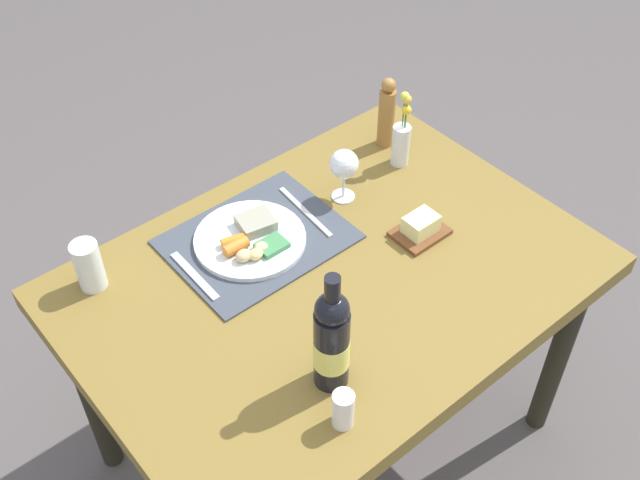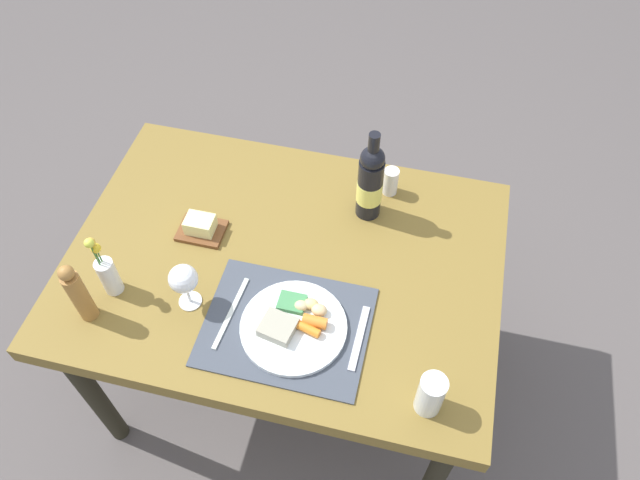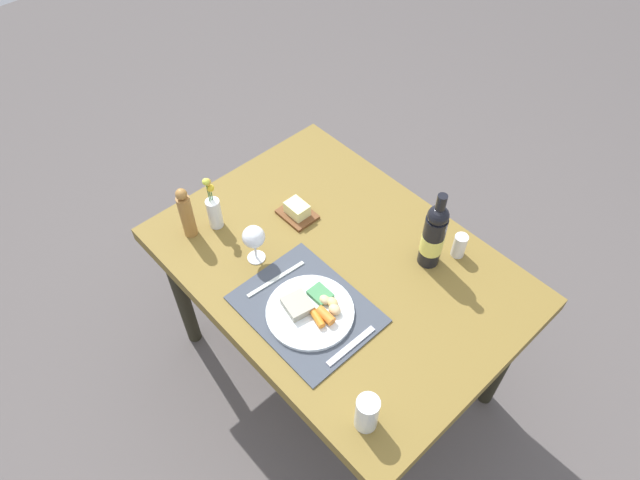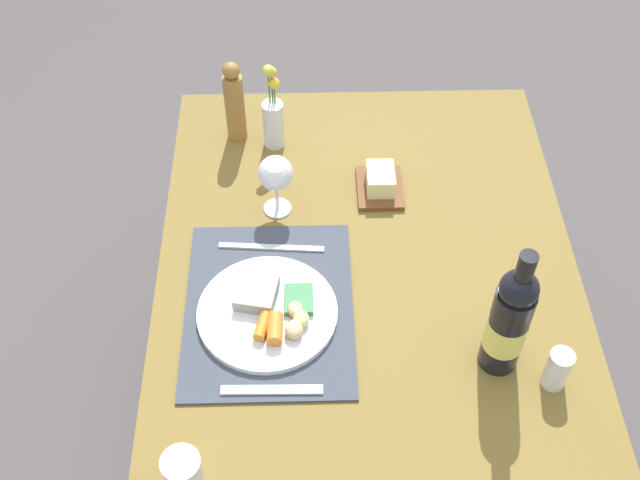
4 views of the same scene
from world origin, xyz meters
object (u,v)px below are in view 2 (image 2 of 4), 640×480
dining_table (285,275)px  fork (231,313)px  knife (359,338)px  wine_glass (183,280)px  salt_shaker (391,181)px  wine_bottle (370,182)px  flower_vase (107,272)px  pepper_mill (78,293)px  water_tumbler (430,396)px  butter_dish (201,227)px  dinner_plate (294,325)px

dining_table → fork: bearing=-113.0°
knife → wine_glass: bearing=-179.7°
wine_glass → salt_shaker: bearing=48.7°
wine_bottle → flower_vase: 0.74m
salt_shaker → wine_glass: bearing=-131.3°
wine_bottle → salt_shaker: (0.05, 0.09, -0.08)m
fork → pepper_mill: (-0.35, -0.08, 0.09)m
pepper_mill → salt_shaker: size_ratio=2.36×
salt_shaker → knife: bearing=-89.0°
flower_vase → fork: bearing=-0.5°
water_tumbler → wine_glass: wine_glass is taller
water_tumbler → flower_vase: flower_vase is taller
pepper_mill → fork: bearing=13.5°
knife → butter_dish: butter_dish is taller
dinner_plate → wine_glass: (-0.28, 0.01, 0.09)m
knife → wine_glass: (-0.45, 0.01, 0.10)m
wine_glass → dinner_plate: bearing=-2.5°
water_tumbler → dinner_plate: bearing=160.7°
dining_table → dinner_plate: dinner_plate is taller
dinner_plate → fork: size_ratio=1.24×
wine_bottle → wine_glass: bearing=-133.7°
fork → flower_vase: 0.33m
water_tumbler → wine_glass: (-0.64, 0.14, 0.05)m
water_tumbler → flower_vase: size_ratio=0.58×
water_tumbler → flower_vase: (-0.85, 0.13, 0.02)m
dining_table → wine_glass: (-0.20, -0.19, 0.18)m
salt_shaker → water_tumbler: bearing=-72.9°
knife → flower_vase: size_ratio=0.84×
dining_table → wine_glass: size_ratio=8.14×
butter_dish → pepper_mill: bearing=-120.1°
salt_shaker → fork: bearing=-122.3°
dining_table → wine_glass: 0.33m
pepper_mill → knife: bearing=7.6°
butter_dish → wine_bottle: wine_bottle is taller
wine_glass → pepper_mill: size_ratio=0.70×
pepper_mill → flower_vase: (0.03, 0.09, -0.02)m
knife → wine_bottle: (-0.06, 0.42, 0.12)m
dining_table → wine_bottle: 0.36m
butter_dish → flower_vase: bearing=-124.1°
butter_dish → pepper_mill: pepper_mill is taller
butter_dish → wine_glass: 0.25m
wine_bottle → fork: bearing=-123.2°
dining_table → butter_dish: 0.27m
fork → dining_table: bearing=71.5°
fork → wine_glass: size_ratio=1.50×
fork → butter_dish: (-0.17, 0.24, 0.01)m
wine_glass → salt_shaker: wine_glass is taller
butter_dish → wine_bottle: 0.49m
flower_vase → salt_shaker: flower_vase is taller
water_tumbler → knife: bearing=145.0°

